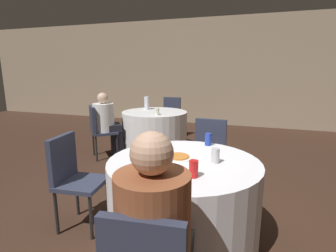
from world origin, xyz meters
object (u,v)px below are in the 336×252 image
(chair_near_west, at_px, (72,173))
(soda_can_red, at_px, (194,169))
(table_near, at_px, (183,201))
(chair_far_north, at_px, (171,114))
(soda_can_blue, at_px, (208,139))
(chair_near_north, at_px, (209,149))
(person_white_shirt, at_px, (108,124))
(bottle_far, at_px, (147,103))
(soda_can_silver, at_px, (215,156))
(chair_far_southwest, at_px, (99,127))
(table_far, at_px, (155,131))
(pizza_plate_near, at_px, (178,157))
(person_floral_shirt, at_px, (156,240))

(chair_near_west, relative_size, soda_can_red, 7.23)
(table_near, xyz_separation_m, chair_far_north, (-1.20, 3.34, 0.17))
(chair_near_west, relative_size, soda_can_blue, 7.23)
(chair_near_north, bearing_deg, person_white_shirt, -20.39)
(bottle_far, bearing_deg, soda_can_silver, -56.34)
(table_near, bearing_deg, chair_far_southwest, 138.87)
(table_near, bearing_deg, table_far, 116.75)
(chair_far_north, distance_m, soda_can_silver, 3.62)
(chair_near_north, relative_size, chair_far_southwest, 1.00)
(soda_can_red, bearing_deg, pizza_plate_near, 121.10)
(table_far, bearing_deg, soda_can_silver, -58.13)
(person_floral_shirt, bearing_deg, soda_can_silver, 74.21)
(table_far, relative_size, person_white_shirt, 1.06)
(person_floral_shirt, relative_size, soda_can_silver, 9.85)
(pizza_plate_near, relative_size, bottle_far, 1.01)
(chair_near_north, bearing_deg, person_floral_shirt, 93.67)
(bottle_far, bearing_deg, soda_can_red, -61.12)
(chair_near_west, bearing_deg, chair_near_north, 131.12)
(table_far, distance_m, chair_near_north, 1.79)
(table_far, xyz_separation_m, bottle_far, (-0.24, 0.20, 0.49))
(person_floral_shirt, distance_m, bottle_far, 3.76)
(chair_near_north, bearing_deg, soda_can_silver, 104.11)
(soda_can_silver, height_order, bottle_far, bottle_far)
(pizza_plate_near, bearing_deg, soda_can_blue, 69.00)
(chair_near_north, distance_m, chair_far_north, 2.60)
(table_far, height_order, chair_near_west, chair_near_west)
(chair_far_north, bearing_deg, pizza_plate_near, 108.21)
(chair_near_west, xyz_separation_m, soda_can_silver, (1.29, 0.15, 0.26))
(person_white_shirt, bearing_deg, chair_far_north, 116.80)
(chair_near_north, relative_size, person_white_shirt, 0.80)
(person_floral_shirt, bearing_deg, person_white_shirt, 119.12)
(soda_can_blue, bearing_deg, soda_can_silver, -73.41)
(soda_can_red, height_order, soda_can_silver, same)
(chair_near_north, height_order, soda_can_silver, chair_near_north)
(chair_near_west, height_order, pizza_plate_near, chair_near_west)
(chair_near_west, bearing_deg, bottle_far, -177.90)
(table_near, relative_size, chair_far_north, 1.44)
(chair_far_southwest, distance_m, pizza_plate_near, 2.47)
(soda_can_silver, bearing_deg, person_floral_shirt, -99.55)
(chair_near_west, distance_m, person_white_shirt, 2.05)
(pizza_plate_near, xyz_separation_m, bottle_far, (-1.35, 2.48, 0.11))
(table_near, height_order, soda_can_silver, soda_can_silver)
(chair_far_north, bearing_deg, person_white_shirt, 67.84)
(chair_far_southwest, distance_m, person_floral_shirt, 3.27)
(chair_far_southwest, bearing_deg, person_white_shirt, 90.00)
(person_floral_shirt, relative_size, soda_can_red, 9.85)
(soda_can_blue, xyz_separation_m, soda_can_silver, (0.14, -0.49, 0.00))
(person_white_shirt, bearing_deg, person_floral_shirt, -6.44)
(person_floral_shirt, height_order, person_white_shirt, person_floral_shirt)
(soda_can_silver, bearing_deg, table_near, -171.63)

